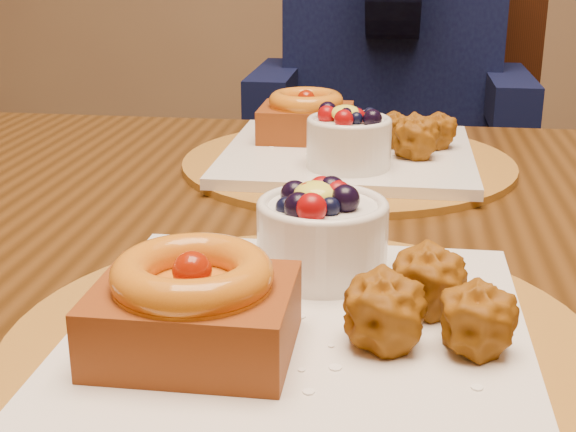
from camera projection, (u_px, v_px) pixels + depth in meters
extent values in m
cube|color=#321C09|center=(331.00, 252.00, 0.72)|extent=(1.60, 0.90, 0.04)
cylinder|color=brown|center=(301.00, 343.00, 0.51)|extent=(0.38, 0.38, 0.01)
cube|color=white|center=(301.00, 329.00, 0.51)|extent=(0.28, 0.28, 0.01)
cube|color=#4C2207|center=(194.00, 319.00, 0.46)|extent=(0.11, 0.09, 0.04)
torus|color=#B9570B|center=(192.00, 274.00, 0.45)|extent=(0.09, 0.09, 0.02)
sphere|color=#831502|center=(192.00, 271.00, 0.45)|extent=(0.02, 0.02, 0.02)
sphere|color=#95530A|center=(427.00, 282.00, 0.51)|extent=(0.05, 0.05, 0.05)
sphere|color=#95530A|center=(382.00, 313.00, 0.47)|extent=(0.05, 0.05, 0.05)
sphere|color=#95530A|center=(476.00, 319.00, 0.46)|extent=(0.05, 0.05, 0.05)
cylinder|color=white|center=(322.00, 240.00, 0.57)|extent=(0.09, 0.09, 0.05)
torus|color=white|center=(323.00, 205.00, 0.56)|extent=(0.09, 0.09, 0.01)
ellipsoid|color=yellow|center=(317.00, 194.00, 0.56)|extent=(0.03, 0.03, 0.02)
cylinder|color=brown|center=(348.00, 163.00, 0.92)|extent=(0.38, 0.38, 0.01)
cube|color=white|center=(348.00, 154.00, 0.92)|extent=(0.28, 0.28, 0.01)
cube|color=#4C2207|center=(306.00, 123.00, 0.96)|extent=(0.11, 0.09, 0.04)
torus|color=#B9570B|center=(306.00, 101.00, 0.95)|extent=(0.09, 0.09, 0.02)
sphere|color=#831502|center=(306.00, 99.00, 0.95)|extent=(0.02, 0.02, 0.02)
sphere|color=#95530A|center=(414.00, 140.00, 0.88)|extent=(0.04, 0.04, 0.04)
sphere|color=#95530A|center=(392.00, 129.00, 0.93)|extent=(0.04, 0.04, 0.04)
sphere|color=#95530A|center=(437.00, 131.00, 0.92)|extent=(0.04, 0.04, 0.04)
cylinder|color=white|center=(349.00, 144.00, 0.84)|extent=(0.09, 0.09, 0.05)
torus|color=white|center=(349.00, 121.00, 0.83)|extent=(0.09, 0.09, 0.01)
ellipsoid|color=yellow|center=(346.00, 113.00, 0.83)|extent=(0.03, 0.03, 0.02)
cube|color=black|center=(442.00, 219.00, 1.55)|extent=(0.56, 0.56, 0.04)
cylinder|color=black|center=(345.00, 392.00, 1.43)|extent=(0.04, 0.04, 0.47)
cylinder|color=black|center=(572.00, 387.00, 1.45)|extent=(0.04, 0.04, 0.47)
cylinder|color=black|center=(325.00, 295.00, 1.82)|extent=(0.04, 0.04, 0.47)
cylinder|color=black|center=(504.00, 292.00, 1.84)|extent=(0.04, 0.04, 0.47)
cube|color=black|center=(426.00, 72.00, 1.68)|extent=(0.48, 0.12, 0.50)
cube|color=black|center=(391.00, 72.00, 1.56)|extent=(0.40, 0.21, 0.57)
cube|color=black|center=(276.00, 90.00, 1.48)|extent=(0.08, 0.28, 0.08)
cube|color=black|center=(508.00, 96.00, 1.42)|extent=(0.08, 0.28, 0.08)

